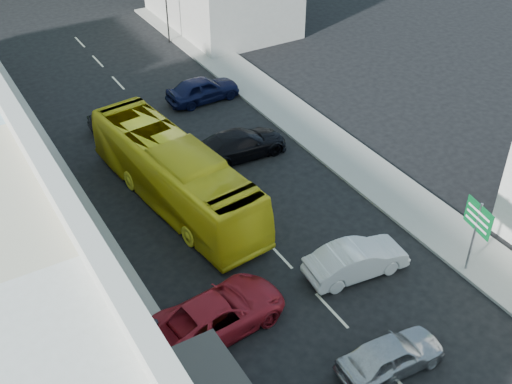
# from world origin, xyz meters

# --- Properties ---
(ground) EXTENTS (120.00, 120.00, 0.00)m
(ground) POSITION_xyz_m (0.00, 0.00, 0.00)
(ground) COLOR black
(ground) RESTS_ON ground
(sidewalk_left) EXTENTS (3.00, 52.00, 0.15)m
(sidewalk_left) POSITION_xyz_m (-7.50, 10.00, 0.07)
(sidewalk_left) COLOR gray
(sidewalk_left) RESTS_ON ground
(sidewalk_right) EXTENTS (3.00, 52.00, 0.15)m
(sidewalk_right) POSITION_xyz_m (7.50, 10.00, 0.07)
(sidewalk_right) COLOR gray
(sidewalk_right) RESTS_ON ground
(bus) EXTENTS (3.82, 11.81, 3.10)m
(bus) POSITION_xyz_m (-2.24, 9.94, 1.55)
(bus) COLOR yellow
(bus) RESTS_ON ground
(car_silver) EXTENTS (4.49, 2.04, 1.40)m
(car_silver) POSITION_xyz_m (0.10, -3.41, 0.70)
(car_silver) COLOR #B1B1B6
(car_silver) RESTS_ON ground
(car_white) EXTENTS (4.56, 2.23, 1.40)m
(car_white) POSITION_xyz_m (2.18, 1.29, 0.70)
(car_white) COLOR silver
(car_white) RESTS_ON ground
(car_red) EXTENTS (4.78, 2.40, 1.40)m
(car_red) POSITION_xyz_m (-4.34, 1.54, 0.70)
(car_red) COLOR maroon
(car_red) RESTS_ON ground
(car_black_near) EXTENTS (4.56, 1.99, 1.40)m
(car_black_near) POSITION_xyz_m (2.59, 12.01, 0.70)
(car_black_near) COLOR black
(car_black_near) RESTS_ON ground
(car_navy_mid) EXTENTS (4.43, 1.87, 1.40)m
(car_navy_mid) POSITION_xyz_m (3.75, 18.87, 0.70)
(car_navy_mid) COLOR black
(car_navy_mid) RESTS_ON ground
(car_black_far) EXTENTS (4.49, 2.04, 1.40)m
(car_black_far) POSITION_xyz_m (-1.85, 18.24, 0.70)
(car_black_far) COLOR black
(car_black_far) RESTS_ON ground
(pedestrian_left) EXTENTS (0.47, 0.64, 1.70)m
(pedestrian_left) POSITION_xyz_m (-6.93, 1.48, 1.00)
(pedestrian_left) COLOR black
(pedestrian_left) RESTS_ON sidewalk_left
(direction_sign) EXTENTS (0.74, 1.70, 3.63)m
(direction_sign) POSITION_xyz_m (6.40, -1.04, 1.81)
(direction_sign) COLOR #055423
(direction_sign) RESTS_ON ground
(traffic_signal) EXTENTS (0.61, 0.99, 4.55)m
(traffic_signal) POSITION_xyz_m (5.80, 28.54, 2.28)
(traffic_signal) COLOR black
(traffic_signal) RESTS_ON ground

